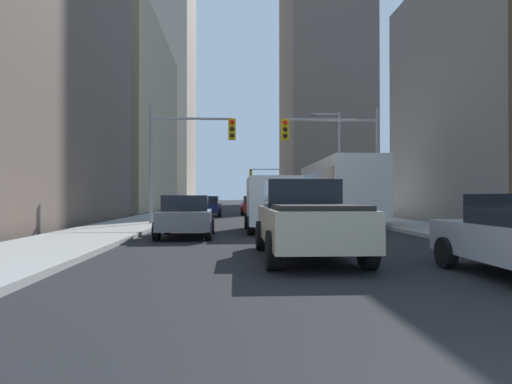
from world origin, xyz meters
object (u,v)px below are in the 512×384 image
Objects in this scene: traffic_signal_near_left at (189,145)px; traffic_signal_far_right at (268,178)px; cargo_van_white at (271,201)px; sedan_black at (280,203)px; sedan_red at (253,205)px; sedan_navy at (208,206)px; traffic_signal_near_right at (335,145)px; city_bus at (337,189)px; pickup_truck_beige at (306,219)px; sedan_grey at (186,216)px.

traffic_signal_far_right is at bearing 79.75° from traffic_signal_near_left.
sedan_black is at bearing 82.91° from cargo_van_white.
sedan_red is 27.98m from traffic_signal_far_right.
sedan_black is at bearing 64.51° from sedan_navy.
cargo_van_white is 5.91m from traffic_signal_near_right.
city_bus is 3.32m from traffic_signal_near_right.
pickup_truck_beige is 0.90× the size of traffic_signal_near_left.
sedan_black is at bearing 89.95° from traffic_signal_near_right.
sedan_grey is at bearing -98.38° from traffic_signal_far_right.
pickup_truck_beige is at bearing -72.03° from traffic_signal_near_left.
sedan_navy is 0.71× the size of traffic_signal_near_right.
sedan_red is (3.47, 20.25, 0.00)m from sedan_grey.
traffic_signal_near_left is (-3.95, -14.05, 3.30)m from sedan_red.
sedan_red is 0.70× the size of traffic_signal_far_right.
city_bus is 2.71× the size of sedan_navy.
cargo_van_white is at bearing -134.11° from traffic_signal_near_right.
sedan_black is (3.64, 29.26, -0.52)m from cargo_van_white.
city_bus is at bearing 16.64° from traffic_signal_near_left.
cargo_van_white is 14.93m from sedan_navy.
pickup_truck_beige is at bearing -89.47° from cargo_van_white.
sedan_navy and sedan_red have the same top height.
traffic_signal_near_left is at bearing 107.97° from pickup_truck_beige.
traffic_signal_far_right is at bearing 81.62° from sedan_grey.
cargo_van_white is 1.25× the size of sedan_red.
sedan_navy is (-0.04, 17.01, 0.00)m from sedan_grey.
city_bus is at bearing -88.43° from sedan_black.
cargo_van_white is at bearing -76.90° from sedan_navy.
sedan_grey is 32.49m from sedan_black.
pickup_truck_beige is at bearing -81.39° from sedan_navy.
city_bus is 23.15m from sedan_black.
sedan_grey is 20.55m from sedan_red.
traffic_signal_near_right is at bearing 41.69° from sedan_grey.
pickup_truck_beige is at bearing -93.86° from traffic_signal_far_right.
sedan_navy is at bearing 87.66° from traffic_signal_near_left.
cargo_van_white is at bearing -94.66° from traffic_signal_far_right.
pickup_truck_beige is 26.08m from sedan_red.
cargo_van_white is 17.79m from sedan_red.
traffic_signal_near_right reaches higher than cargo_van_white.
traffic_signal_near_right reaches higher than sedan_navy.
city_bus is 1.93× the size of traffic_signal_near_right.
sedan_black is (6.98, 31.73, 0.00)m from sedan_grey.
traffic_signal_far_right is at bearing 82.61° from sedan_red.
traffic_signal_far_right is (0.07, 41.60, -0.01)m from traffic_signal_near_right.
sedan_navy is 1.00× the size of sedan_black.
sedan_red is (3.51, 3.25, 0.00)m from sedan_navy.
cargo_van_white reaches higher than sedan_navy.
pickup_truck_beige is at bearing -59.58° from sedan_grey.
sedan_red is 14.96m from traffic_signal_near_left.
traffic_signal_near_left is at bearing -163.36° from city_bus.
traffic_signal_near_left is at bearing 135.70° from cargo_van_white.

